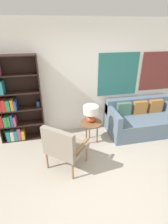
{
  "coord_description": "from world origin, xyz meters",
  "views": [
    {
      "loc": [
        -0.71,
        -2.01,
        2.52
      ],
      "look_at": [
        -0.03,
        1.18,
        0.9
      ],
      "focal_mm": 28.0,
      "sensor_mm": 36.0,
      "label": 1
    }
  ],
  "objects_px": {
    "bookshelf": "(12,105)",
    "armchair": "(63,145)",
    "couch": "(141,120)",
    "table_lamp": "(91,112)",
    "side_table": "(91,125)"
  },
  "relations": [
    {
      "from": "armchair",
      "to": "table_lamp",
      "type": "distance_m",
      "value": 1.09
    },
    {
      "from": "couch",
      "to": "bookshelf",
      "type": "bearing_deg",
      "value": 174.62
    },
    {
      "from": "armchair",
      "to": "side_table",
      "type": "bearing_deg",
      "value": 45.75
    },
    {
      "from": "table_lamp",
      "to": "couch",
      "type": "bearing_deg",
      "value": 7.13
    },
    {
      "from": "bookshelf",
      "to": "armchair",
      "type": "xyz_separation_m",
      "value": [
        1.0,
        -1.25,
        -0.36
      ]
    },
    {
      "from": "armchair",
      "to": "side_table",
      "type": "xyz_separation_m",
      "value": [
        0.72,
        0.74,
        -0.08
      ]
    },
    {
      "from": "bookshelf",
      "to": "table_lamp",
      "type": "distance_m",
      "value": 1.79
    },
    {
      "from": "couch",
      "to": "side_table",
      "type": "height_order",
      "value": "couch"
    },
    {
      "from": "bookshelf",
      "to": "armchair",
      "type": "height_order",
      "value": "bookshelf"
    },
    {
      "from": "bookshelf",
      "to": "side_table",
      "type": "height_order",
      "value": "bookshelf"
    },
    {
      "from": "bookshelf",
      "to": "table_lamp",
      "type": "relative_size",
      "value": 5.09
    },
    {
      "from": "couch",
      "to": "table_lamp",
      "type": "xyz_separation_m",
      "value": [
        -1.4,
        -0.18,
        0.46
      ]
    },
    {
      "from": "bookshelf",
      "to": "table_lamp",
      "type": "height_order",
      "value": "bookshelf"
    },
    {
      "from": "table_lamp",
      "to": "bookshelf",
      "type": "bearing_deg",
      "value": 164.73
    },
    {
      "from": "couch",
      "to": "table_lamp",
      "type": "height_order",
      "value": "table_lamp"
    }
  ]
}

